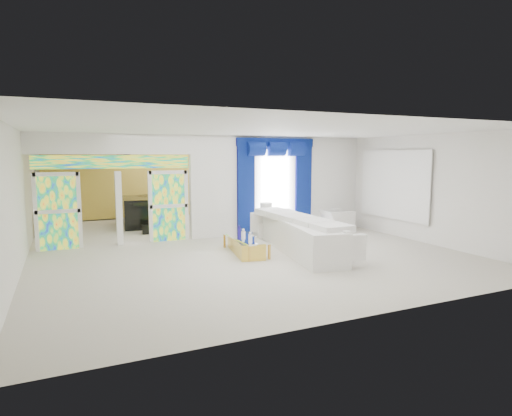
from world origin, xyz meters
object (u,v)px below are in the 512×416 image
grand_piano (146,211)px  coffee_table (246,246)px  white_sofa (299,236)px  console_table (275,228)px  armchair (335,220)px

grand_piano → coffee_table: bearing=-68.8°
white_sofa → grand_piano: grand_piano is taller
white_sofa → grand_piano: (-2.84, 5.62, 0.10)m
white_sofa → console_table: size_ratio=3.14×
white_sofa → coffee_table: (-1.35, 0.30, -0.20)m
console_table → grand_piano: 4.78m
console_table → grand_piano: (-3.22, 3.52, 0.27)m
armchair → grand_piano: (-5.48, 3.44, 0.16)m
white_sofa → console_table: white_sofa is taller
console_table → armchair: 2.26m
coffee_table → grand_piano: (-1.49, 5.32, 0.30)m
white_sofa → grand_piano: bearing=126.7°
armchair → white_sofa: bearing=134.9°
white_sofa → armchair: white_sofa is taller
armchair → coffee_table: bearing=120.5°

